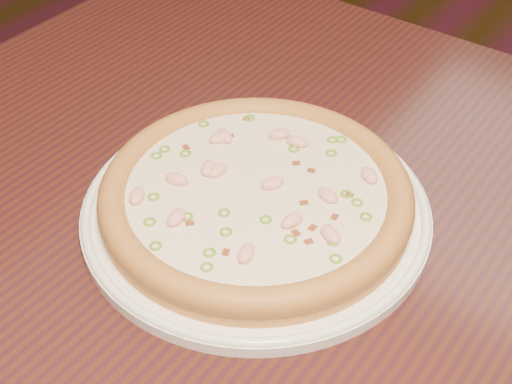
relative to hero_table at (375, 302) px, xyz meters
The scene contains 4 objects.
ground 0.79m from the hero_table, 127.18° to the left, with size 9.00×9.00×0.00m, color black.
hero_table is the anchor object (origin of this frame).
plate 0.17m from the hero_table, 157.38° to the right, with size 0.34×0.34×0.02m.
pizza 0.18m from the hero_table, 157.40° to the right, with size 0.31×0.31×0.03m.
Camera 1 is at (0.45, -0.82, 1.24)m, focal length 50.00 mm.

